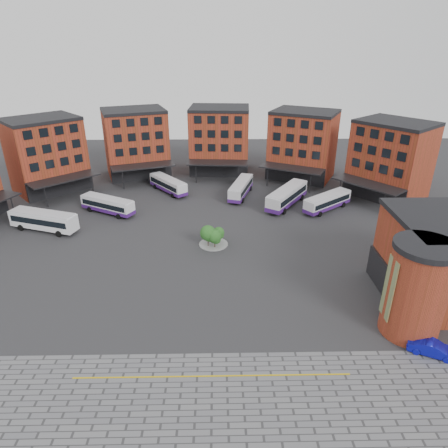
{
  "coord_description": "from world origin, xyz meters",
  "views": [
    {
      "loc": [
        2.61,
        -41.62,
        28.91
      ],
      "look_at": [
        3.59,
        10.82,
        4.0
      ],
      "focal_mm": 32.0,
      "sensor_mm": 36.0,
      "label": 1
    }
  ],
  "objects_px": {
    "tree_island": "(213,235)",
    "bus_f": "(327,201)",
    "bus_a": "(43,220)",
    "blue_car": "(432,348)",
    "bus_c": "(168,184)",
    "bus_e": "(287,196)",
    "bus_b": "(108,205)",
    "bus_d": "(241,188)"
  },
  "relations": [
    {
      "from": "tree_island",
      "to": "bus_b",
      "type": "bearing_deg",
      "value": 145.78
    },
    {
      "from": "bus_b",
      "to": "bus_f",
      "type": "xyz_separation_m",
      "value": [
        39.48,
        0.76,
        0.02
      ]
    },
    {
      "from": "bus_c",
      "to": "bus_e",
      "type": "distance_m",
      "value": 24.07
    },
    {
      "from": "bus_d",
      "to": "blue_car",
      "type": "bearing_deg",
      "value": -52.04
    },
    {
      "from": "tree_island",
      "to": "bus_f",
      "type": "xyz_separation_m",
      "value": [
        20.7,
        13.52,
        -0.19
      ]
    },
    {
      "from": "bus_d",
      "to": "bus_f",
      "type": "distance_m",
      "value": 16.9
    },
    {
      "from": "bus_f",
      "to": "bus_c",
      "type": "bearing_deg",
      "value": -145.84
    },
    {
      "from": "bus_f",
      "to": "blue_car",
      "type": "bearing_deg",
      "value": -35.72
    },
    {
      "from": "blue_car",
      "to": "bus_d",
      "type": "bearing_deg",
      "value": 45.88
    },
    {
      "from": "bus_c",
      "to": "bus_f",
      "type": "relative_size",
      "value": 0.98
    },
    {
      "from": "bus_d",
      "to": "bus_f",
      "type": "xyz_separation_m",
      "value": [
        15.29,
        -7.19,
        -0.03
      ]
    },
    {
      "from": "bus_a",
      "to": "blue_car",
      "type": "height_order",
      "value": "bus_a"
    },
    {
      "from": "blue_car",
      "to": "bus_b",
      "type": "bearing_deg",
      "value": 73.83
    },
    {
      "from": "bus_b",
      "to": "bus_e",
      "type": "bearing_deg",
      "value": -56.31
    },
    {
      "from": "blue_car",
      "to": "bus_a",
      "type": "bearing_deg",
      "value": 84.74
    },
    {
      "from": "bus_f",
      "to": "blue_car",
      "type": "height_order",
      "value": "bus_f"
    },
    {
      "from": "bus_a",
      "to": "bus_b",
      "type": "bearing_deg",
      "value": -32.96
    },
    {
      "from": "bus_d",
      "to": "bus_a",
      "type": "bearing_deg",
      "value": -138.57
    },
    {
      "from": "bus_e",
      "to": "tree_island",
      "type": "bearing_deg",
      "value": -97.02
    },
    {
      "from": "bus_a",
      "to": "bus_f",
      "type": "bearing_deg",
      "value": -62.38
    },
    {
      "from": "bus_b",
      "to": "bus_f",
      "type": "bearing_deg",
      "value": -60.41
    },
    {
      "from": "tree_island",
      "to": "bus_d",
      "type": "bearing_deg",
      "value": 75.36
    },
    {
      "from": "bus_a",
      "to": "bus_e",
      "type": "xyz_separation_m",
      "value": [
        41.11,
        9.79,
        -0.05
      ]
    },
    {
      "from": "tree_island",
      "to": "bus_c",
      "type": "height_order",
      "value": "tree_island"
    },
    {
      "from": "bus_e",
      "to": "blue_car",
      "type": "relative_size",
      "value": 2.53
    },
    {
      "from": "bus_a",
      "to": "tree_island",
      "type": "bearing_deg",
      "value": -83.55
    },
    {
      "from": "tree_island",
      "to": "bus_e",
      "type": "xyz_separation_m",
      "value": [
        13.7,
        15.72,
        0.06
      ]
    },
    {
      "from": "bus_f",
      "to": "bus_b",
      "type": "bearing_deg",
      "value": -126.67
    },
    {
      "from": "bus_f",
      "to": "blue_car",
      "type": "distance_m",
      "value": 36.58
    },
    {
      "from": "bus_a",
      "to": "bus_b",
      "type": "distance_m",
      "value": 11.03
    },
    {
      "from": "bus_a",
      "to": "bus_f",
      "type": "height_order",
      "value": "bus_a"
    },
    {
      "from": "bus_b",
      "to": "blue_car",
      "type": "bearing_deg",
      "value": -102.77
    },
    {
      "from": "bus_a",
      "to": "blue_car",
      "type": "xyz_separation_m",
      "value": [
        49.42,
        -28.95,
        -1.16
      ]
    },
    {
      "from": "bus_f",
      "to": "bus_a",
      "type": "bearing_deg",
      "value": -118.79
    },
    {
      "from": "bus_f",
      "to": "blue_car",
      "type": "xyz_separation_m",
      "value": [
        1.31,
        -36.55,
        -0.85
      ]
    },
    {
      "from": "tree_island",
      "to": "blue_car",
      "type": "height_order",
      "value": "tree_island"
    },
    {
      "from": "bus_f",
      "to": "tree_island",
      "type": "bearing_deg",
      "value": -94.61
    },
    {
      "from": "bus_a",
      "to": "bus_e",
      "type": "height_order",
      "value": "bus_e"
    },
    {
      "from": "bus_a",
      "to": "bus_c",
      "type": "height_order",
      "value": "bus_a"
    },
    {
      "from": "bus_a",
      "to": "blue_car",
      "type": "relative_size",
      "value": 2.52
    },
    {
      "from": "bus_d",
      "to": "tree_island",
      "type": "bearing_deg",
      "value": -87.46
    },
    {
      "from": "bus_e",
      "to": "blue_car",
      "type": "bearing_deg",
      "value": -43.84
    }
  ]
}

